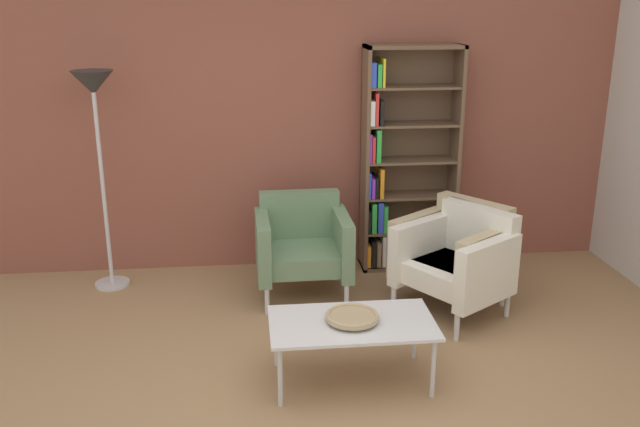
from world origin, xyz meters
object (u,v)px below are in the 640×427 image
Objects in this scene: bookshelf_tall at (401,163)px; armchair_corner_red at (458,260)px; decorative_bowl at (352,316)px; coffee_table_low at (352,326)px; armchair_near_window at (455,252)px; armchair_spare_guest at (302,244)px; floor_lamp_torchiere at (95,109)px.

bookshelf_tall reaches higher than armchair_corner_red.
decorative_bowl is at bearing -80.61° from armchair_corner_red.
armchair_corner_red is at bearing 43.28° from coffee_table_low.
decorative_bowl is 1.41m from armchair_near_window.
armchair_near_window is at bearing 47.50° from coffee_table_low.
coffee_table_low is 1.41m from armchair_near_window.
armchair_spare_guest is 1.89m from floor_lamp_torchiere.
armchair_near_window is at bearing 47.50° from decorative_bowl.
armchair_corner_red is 0.17m from armchair_near_window.
floor_lamp_torchiere is at bearing 136.19° from decorative_bowl.
bookshelf_tall reaches higher than floor_lamp_torchiere.
armchair_spare_guest and armchair_near_window have the same top height.
bookshelf_tall is at bearing 159.56° from armchair_corner_red.
bookshelf_tall is 5.94× the size of decorative_bowl.
floor_lamp_torchiere reaches higher than decorative_bowl.
armchair_corner_red is 0.54× the size of floor_lamp_torchiere.
armchair_spare_guest is (-0.19, 1.35, 0.05)m from coffee_table_low.
floor_lamp_torchiere is (-2.43, -0.19, 0.53)m from bookshelf_tall.
coffee_table_low is 0.07m from decorative_bowl.
armchair_near_window is (0.95, 1.04, 0.05)m from coffee_table_low.
decorative_bowl is 0.18× the size of floor_lamp_torchiere.
floor_lamp_torchiere reaches higher than coffee_table_low.
bookshelf_tall is 0.99m from armchair_near_window.
armchair_near_window is (1.14, -0.31, 0.00)m from armchair_spare_guest.
decorative_bowl is at bearing 33.69° from coffee_table_low.
decorative_bowl is at bearing -79.37° from armchair_near_window.
armchair_corner_red is (0.23, -0.98, -0.51)m from bookshelf_tall.
bookshelf_tall is 2.03m from decorative_bowl.
armchair_near_window is at bearing -13.08° from floor_lamp_torchiere.
armchair_corner_red is (0.93, 0.87, -0.02)m from decorative_bowl.
decorative_bowl is 0.41× the size of armchair_spare_guest.
decorative_bowl is (-0.69, -1.85, -0.49)m from bookshelf_tall.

